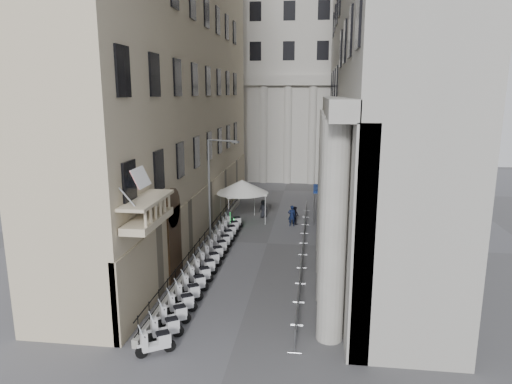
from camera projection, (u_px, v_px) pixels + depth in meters
left_building at (174, 13)px, 34.42m from camera, size 5.00×36.00×34.00m
far_building at (291, 62)px, 59.10m from camera, size 22.00×10.00×30.00m
iron_fence at (208, 246)px, 33.74m from camera, size 0.30×28.00×1.40m
blue_awning at (322, 221)px, 40.44m from camera, size 1.60×3.00×3.00m
flag at (149, 338)px, 21.11m from camera, size 1.00×1.40×8.20m
scooter_0 at (157, 355)px, 19.74m from camera, size 1.49×1.21×1.50m
scooter_1 at (166, 339)px, 20.96m from camera, size 1.49×1.21×1.50m
scooter_2 at (174, 326)px, 22.17m from camera, size 1.49×1.21×1.50m
scooter_3 at (182, 314)px, 23.39m from camera, size 1.49×1.21×1.50m
scooter_4 at (188, 303)px, 24.61m from camera, size 1.49×1.21×1.50m
scooter_5 at (194, 293)px, 25.83m from camera, size 1.49×1.21×1.50m
scooter_6 at (200, 284)px, 27.05m from camera, size 1.49×1.21×1.50m
scooter_7 at (205, 276)px, 28.26m from camera, size 1.49×1.21×1.50m
scooter_8 at (209, 268)px, 29.48m from camera, size 1.49×1.21×1.50m
scooter_9 at (214, 261)px, 30.70m from camera, size 1.49×1.21×1.50m
scooter_10 at (218, 255)px, 31.92m from camera, size 1.49×1.21×1.50m
scooter_11 at (221, 249)px, 33.14m from camera, size 1.49×1.21×1.50m
scooter_12 at (225, 243)px, 34.36m from camera, size 1.49×1.21×1.50m
scooter_13 at (228, 238)px, 35.57m from camera, size 1.49×1.21×1.50m
scooter_14 at (231, 233)px, 36.79m from camera, size 1.49×1.21×1.50m
scooter_15 at (233, 229)px, 38.01m from camera, size 1.49×1.21×1.50m
barrier_0 at (296, 339)px, 20.98m from camera, size 0.60×2.40×1.10m
barrier_1 at (298, 314)px, 23.40m from camera, size 0.60×2.40×1.10m
barrier_2 at (300, 293)px, 25.83m from camera, size 0.60×2.40×1.10m
barrier_3 at (301, 276)px, 28.25m from camera, size 0.60×2.40×1.10m
barrier_4 at (302, 261)px, 30.67m from camera, size 0.60×2.40×1.10m
barrier_5 at (303, 249)px, 33.10m from camera, size 0.60×2.40×1.10m
barrier_6 at (304, 238)px, 35.52m from camera, size 0.60×2.40×1.10m
barrier_7 at (305, 229)px, 37.94m from camera, size 0.60×2.40×1.10m
barrier_8 at (306, 221)px, 40.36m from camera, size 0.60×2.40×1.10m
barrier_9 at (306, 214)px, 42.79m from camera, size 0.60×2.40×1.10m
security_tent at (250, 188)px, 39.05m from camera, size 4.58×4.58×3.72m
street_lamp at (213, 183)px, 33.02m from camera, size 2.46×1.04×7.89m
info_kiosk at (228, 219)px, 38.14m from camera, size 0.42×0.79×1.61m
pedestrian_a at (292, 216)px, 38.69m from camera, size 0.70×0.50×1.80m
pedestrian_b at (295, 215)px, 39.32m from camera, size 0.96×0.93×1.56m
pedestrian_c at (263, 209)px, 41.37m from camera, size 0.96×0.89×1.64m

